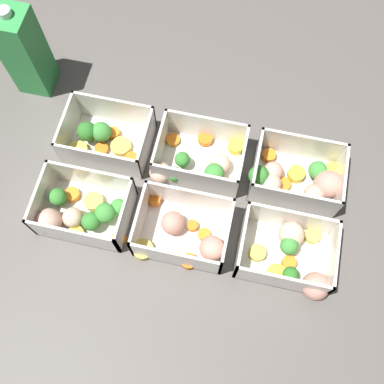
{
  "coord_description": "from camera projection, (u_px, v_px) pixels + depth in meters",
  "views": [
    {
      "loc": [
        0.06,
        -0.29,
        0.79
      ],
      "look_at": [
        0.0,
        0.0,
        0.03
      ],
      "focal_mm": 42.0,
      "sensor_mm": 36.0,
      "label": 1
    }
  ],
  "objects": [
    {
      "name": "container_far_center",
      "position": [
        198.0,
        161.0,
        0.84
      ],
      "size": [
        0.17,
        0.14,
        0.08
      ],
      "color": "silver",
      "rests_on": "ground_plane"
    },
    {
      "name": "juice_carton",
      "position": [
        25.0,
        52.0,
        0.85
      ],
      "size": [
        0.07,
        0.07,
        0.2
      ],
      "color": "green",
      "rests_on": "ground_plane"
    },
    {
      "name": "container_far_left",
      "position": [
        104.0,
        139.0,
        0.86
      ],
      "size": [
        0.16,
        0.12,
        0.08
      ],
      "color": "silver",
      "rests_on": "ground_plane"
    },
    {
      "name": "ground_plane",
      "position": [
        192.0,
        197.0,
        0.84
      ],
      "size": [
        4.0,
        4.0,
        0.0
      ],
      "primitive_type": "plane",
      "color": "#56514C"
    },
    {
      "name": "container_near_left",
      "position": [
        80.0,
        212.0,
        0.8
      ],
      "size": [
        0.17,
        0.12,
        0.08
      ],
      "color": "silver",
      "rests_on": "ground_plane"
    },
    {
      "name": "container_far_right",
      "position": [
        298.0,
        178.0,
        0.83
      ],
      "size": [
        0.17,
        0.12,
        0.08
      ],
      "color": "silver",
      "rests_on": "ground_plane"
    },
    {
      "name": "container_near_right",
      "position": [
        292.0,
        256.0,
        0.77
      ],
      "size": [
        0.17,
        0.15,
        0.08
      ],
      "color": "silver",
      "rests_on": "ground_plane"
    },
    {
      "name": "container_near_center",
      "position": [
        185.0,
        232.0,
        0.79
      ],
      "size": [
        0.17,
        0.14,
        0.08
      ],
      "color": "silver",
      "rests_on": "ground_plane"
    }
  ]
}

